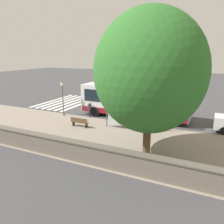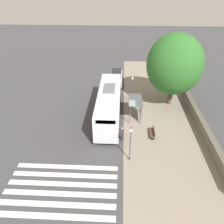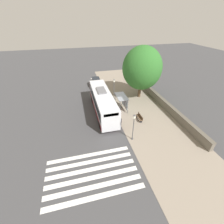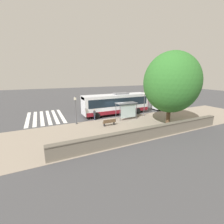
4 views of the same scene
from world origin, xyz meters
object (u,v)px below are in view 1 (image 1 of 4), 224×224
object	(u,v)px
street_lamp_near	(63,95)
shade_tree	(150,72)
bus	(134,101)
bus_shelter	(123,106)
street_lamp_far	(164,105)
pedestrian	(90,108)
bench	(80,122)

from	to	relation	value
street_lamp_near	shade_tree	xyz separation A→B (m)	(-5.44, -10.77, 3.21)
bus	street_lamp_near	bearing A→B (deg)	107.83
bus_shelter	street_lamp_far	world-z (taller)	street_lamp_far
street_lamp_near	shade_tree	distance (m)	12.49
bus	shade_tree	xyz separation A→B (m)	(-7.75, -3.59, 3.62)
shade_tree	street_lamp_near	bearing A→B (deg)	63.23
bus	shade_tree	world-z (taller)	shade_tree
pedestrian	street_lamp_near	world-z (taller)	street_lamp_near
bus_shelter	street_lamp_near	distance (m)	7.30
bench	street_lamp_far	distance (m)	7.61
bus	bench	world-z (taller)	bus
pedestrian	bench	world-z (taller)	pedestrian
bus_shelter	street_lamp_far	size ratio (longest dim) A/B	0.77
bus_shelter	bench	bearing A→B (deg)	114.45
shade_tree	bus	bearing A→B (deg)	24.83
bus_shelter	bus	bearing A→B (deg)	0.96
bench	street_lamp_near	distance (m)	4.78
bus_shelter	pedestrian	distance (m)	4.84
bus	street_lamp_far	xyz separation A→B (m)	(-2.77, -3.55, 0.53)
bench	street_lamp_near	bearing A→B (deg)	55.48
bus	bus_shelter	world-z (taller)	bus
bus_shelter	shade_tree	xyz separation A→B (m)	(-4.55, -3.53, 3.45)
bench	street_lamp_near	size ratio (longest dim) A/B	0.46
shade_tree	street_lamp_far	bearing A→B (deg)	0.43
bus_shelter	street_lamp_near	bearing A→B (deg)	83.00
pedestrian	street_lamp_far	xyz separation A→B (m)	(-1.19, -7.92, 1.44)
bench	street_lamp_far	xyz separation A→B (m)	(2.06, -7.08, 1.89)
street_lamp_far	bus	bearing A→B (deg)	52.04
street_lamp_far	shade_tree	xyz separation A→B (m)	(-4.98, -0.04, 3.09)
bus_shelter	street_lamp_near	size ratio (longest dim) A/B	0.82
pedestrian	street_lamp_near	bearing A→B (deg)	104.66
pedestrian	bus	bearing A→B (deg)	-70.19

